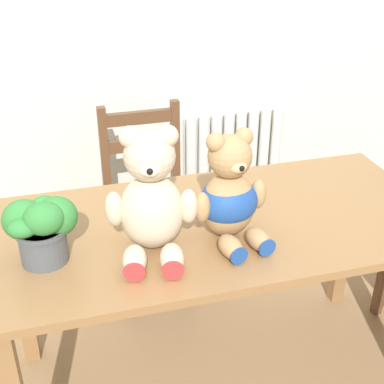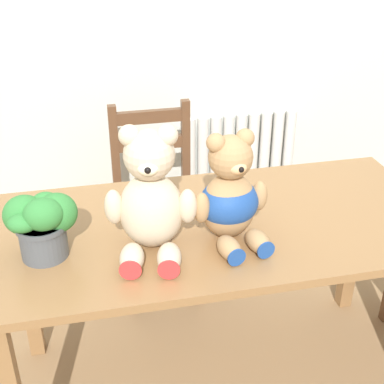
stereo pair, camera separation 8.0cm
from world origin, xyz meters
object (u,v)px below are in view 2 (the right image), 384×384
at_px(wooden_chair_behind, 156,202).
at_px(teddy_bear_left, 151,198).
at_px(potted_plant, 42,221).
at_px(teddy_bear_right, 230,197).

distance_m(wooden_chair_behind, teddy_bear_left, 0.95).
bearing_deg(teddy_bear_left, potted_plant, 6.75).
bearing_deg(wooden_chair_behind, teddy_bear_left, 80.78).
relative_size(wooden_chair_behind, teddy_bear_right, 2.49).
distance_m(teddy_bear_left, potted_plant, 0.34).
bearing_deg(teddy_bear_right, teddy_bear_left, -8.55).
xyz_separation_m(teddy_bear_right, potted_plant, (-0.59, 0.02, -0.03)).
relative_size(teddy_bear_left, potted_plant, 1.84).
height_order(wooden_chair_behind, teddy_bear_right, teddy_bear_right).
xyz_separation_m(wooden_chair_behind, teddy_bear_left, (-0.13, -0.81, 0.49)).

